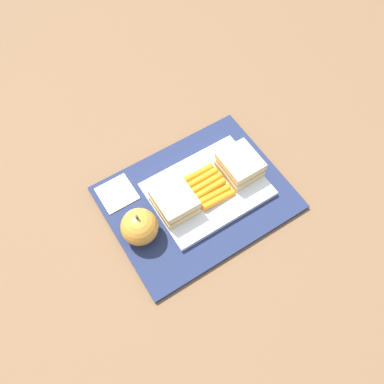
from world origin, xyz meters
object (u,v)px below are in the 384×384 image
at_px(apple, 140,227).
at_px(paper_napkin, 117,194).
at_px(sandwich_half_right, 174,201).
at_px(food_tray, 207,190).
at_px(carrot_sticks_bundle, 208,186).
at_px(sandwich_half_left, 240,165).

xyz_separation_m(apple, paper_napkin, (-0.00, -0.11, -0.03)).
distance_m(sandwich_half_right, apple, 0.08).
relative_size(food_tray, carrot_sticks_bundle, 2.63).
bearing_deg(sandwich_half_right, food_tray, 180.00).
height_order(food_tray, sandwich_half_left, sandwich_half_left).
bearing_deg(sandwich_half_left, food_tray, 0.00).
distance_m(sandwich_half_right, carrot_sticks_bundle, 0.08).
xyz_separation_m(food_tray, carrot_sticks_bundle, (0.00, 0.00, 0.01)).
bearing_deg(food_tray, paper_napkin, -30.35).
xyz_separation_m(carrot_sticks_bundle, paper_napkin, (0.16, -0.09, -0.02)).
distance_m(sandwich_half_left, apple, 0.24).
bearing_deg(carrot_sticks_bundle, food_tray, -167.34).
bearing_deg(sandwich_half_right, apple, 8.19).
relative_size(carrot_sticks_bundle, apple, 1.06).
height_order(sandwich_half_left, paper_napkin, sandwich_half_left).
bearing_deg(carrot_sticks_bundle, paper_napkin, -30.40).
height_order(carrot_sticks_bundle, paper_napkin, carrot_sticks_bundle).
height_order(apple, paper_napkin, apple).
bearing_deg(apple, carrot_sticks_bundle, -175.77).
xyz_separation_m(sandwich_half_left, paper_napkin, (0.24, -0.09, -0.03)).
bearing_deg(carrot_sticks_bundle, sandwich_half_right, -0.04).
height_order(sandwich_half_left, sandwich_half_right, same).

